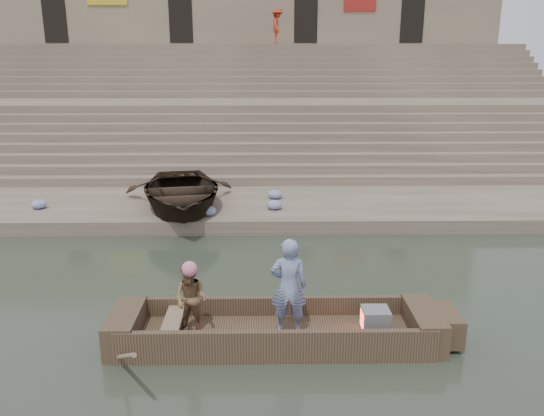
{
  "coord_description": "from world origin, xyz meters",
  "views": [
    {
      "loc": [
        2.59,
        -7.85,
        4.83
      ],
      "look_at": [
        2.78,
        3.9,
        1.4
      ],
      "focal_mm": 35.53,
      "sensor_mm": 36.0,
      "label": 1
    }
  ],
  "objects_px": {
    "standing_man": "(289,286)",
    "pedestrian": "(277,26)",
    "television": "(375,320)",
    "beached_rowboat": "(180,192)",
    "main_rowboat": "(275,337)",
    "rowing_man": "(191,299)"
  },
  "relations": [
    {
      "from": "standing_man",
      "to": "pedestrian",
      "type": "xyz_separation_m",
      "value": [
        0.36,
        21.96,
        5.06
      ]
    },
    {
      "from": "standing_man",
      "to": "television",
      "type": "xyz_separation_m",
      "value": [
        1.48,
        0.03,
        -0.64
      ]
    },
    {
      "from": "beached_rowboat",
      "to": "pedestrian",
      "type": "bearing_deg",
      "value": 67.91
    },
    {
      "from": "television",
      "to": "beached_rowboat",
      "type": "relative_size",
      "value": 0.1
    },
    {
      "from": "main_rowboat",
      "to": "pedestrian",
      "type": "distance_m",
      "value": 22.75
    },
    {
      "from": "rowing_man",
      "to": "television",
      "type": "height_order",
      "value": "rowing_man"
    },
    {
      "from": "main_rowboat",
      "to": "rowing_man",
      "type": "distance_m",
      "value": 1.59
    },
    {
      "from": "standing_man",
      "to": "main_rowboat",
      "type": "bearing_deg",
      "value": -6.09
    },
    {
      "from": "main_rowboat",
      "to": "beached_rowboat",
      "type": "relative_size",
      "value": 1.06
    },
    {
      "from": "main_rowboat",
      "to": "television",
      "type": "relative_size",
      "value": 10.87
    },
    {
      "from": "television",
      "to": "main_rowboat",
      "type": "bearing_deg",
      "value": -180.0
    },
    {
      "from": "rowing_man",
      "to": "beached_rowboat",
      "type": "distance_m",
      "value": 7.14
    },
    {
      "from": "standing_man",
      "to": "beached_rowboat",
      "type": "distance_m",
      "value": 7.61
    },
    {
      "from": "television",
      "to": "rowing_man",
      "type": "bearing_deg",
      "value": -179.91
    },
    {
      "from": "television",
      "to": "pedestrian",
      "type": "relative_size",
      "value": 0.25
    },
    {
      "from": "main_rowboat",
      "to": "pedestrian",
      "type": "relative_size",
      "value": 2.72
    },
    {
      "from": "rowing_man",
      "to": "beached_rowboat",
      "type": "bearing_deg",
      "value": 121.04
    },
    {
      "from": "rowing_man",
      "to": "pedestrian",
      "type": "relative_size",
      "value": 0.66
    },
    {
      "from": "pedestrian",
      "to": "television",
      "type": "bearing_deg",
      "value": -176.47
    },
    {
      "from": "main_rowboat",
      "to": "television",
      "type": "height_order",
      "value": "television"
    },
    {
      "from": "television",
      "to": "pedestrian",
      "type": "bearing_deg",
      "value": 92.92
    },
    {
      "from": "main_rowboat",
      "to": "pedestrian",
      "type": "xyz_separation_m",
      "value": [
        0.58,
        21.94,
        6.01
      ]
    }
  ]
}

